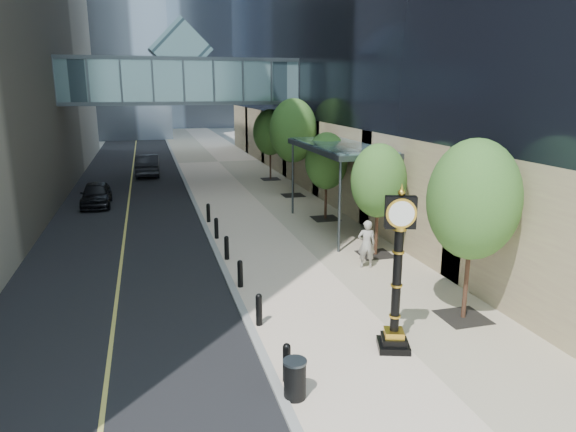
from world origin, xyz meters
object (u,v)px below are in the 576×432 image
(street_clock, at_px, (397,283))
(trash_bin, at_px, (295,380))
(pedestrian, at_px, (366,244))
(car_near, at_px, (96,194))
(car_far, at_px, (148,165))

(street_clock, height_order, trash_bin, street_clock)
(street_clock, xyz_separation_m, pedestrian, (1.97, 6.36, -0.98))
(pedestrian, relative_size, car_near, 0.46)
(street_clock, relative_size, car_far, 0.86)
(street_clock, height_order, car_near, street_clock)
(trash_bin, height_order, pedestrian, pedestrian)
(street_clock, xyz_separation_m, car_near, (-9.41, 21.14, -1.27))
(pedestrian, distance_m, car_near, 18.66)
(trash_bin, xyz_separation_m, pedestrian, (5.24, 7.85, 0.52))
(pedestrian, relative_size, car_far, 0.37)
(street_clock, relative_size, car_near, 1.06)
(pedestrian, height_order, car_far, pedestrian)
(car_near, relative_size, car_far, 0.81)
(car_near, distance_m, car_far, 11.31)
(car_near, bearing_deg, trash_bin, -75.36)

